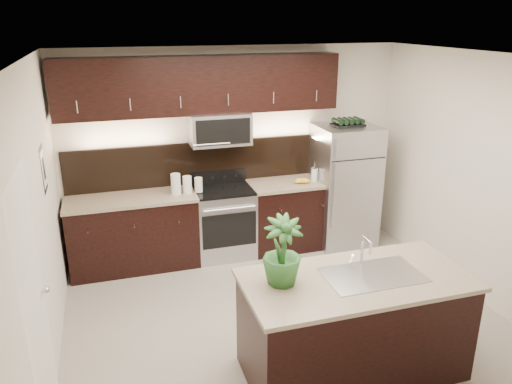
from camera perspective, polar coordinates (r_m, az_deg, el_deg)
The scene contains 12 objects.
ground at distance 5.48m, azimuth 3.30°, elevation -14.28°, with size 4.50×4.50×0.00m, color gray.
room_walls at distance 4.68m, azimuth 2.58°, elevation 2.75°, with size 4.52×4.02×2.71m.
counter_run at distance 6.59m, azimuth -5.45°, elevation -3.61°, with size 3.51×0.65×0.94m.
upper_fixtures at distance 6.28m, azimuth -5.98°, elevation 11.10°, with size 3.49×0.40×1.66m.
island at distance 4.63m, azimuth 11.07°, elevation -14.65°, with size 1.96×0.96×0.94m.
sink_faucet at distance 4.45m, azimuth 13.14°, elevation -9.00°, with size 0.84×0.50×0.28m.
refrigerator at distance 7.00m, azimuth 10.03°, elevation 0.77°, with size 0.80×0.72×1.66m, color #B2B2B7.
wine_rack at distance 6.78m, azimuth 10.47°, elevation 7.82°, with size 0.41×0.25×0.10m.
plant at distance 4.10m, azimuth 3.02°, elevation -6.76°, with size 0.33×0.33×0.58m, color #265622.
canisters at distance 6.29m, azimuth -8.18°, elevation 0.86°, with size 0.40×0.12×0.26m.
french_press at distance 6.76m, azimuth 6.69°, elevation 2.09°, with size 0.09×0.09×0.26m.
bananas at distance 6.66m, azimuth 4.75°, elevation 1.30°, with size 0.21×0.16×0.06m, color gold.
Camera 1 is at (-1.62, -4.26, 3.04)m, focal length 35.00 mm.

